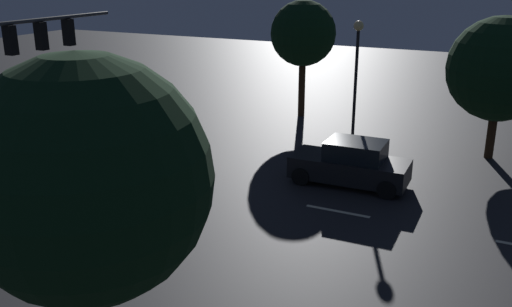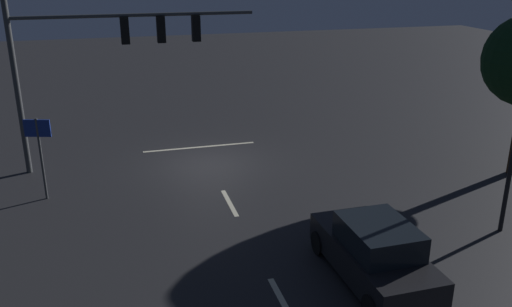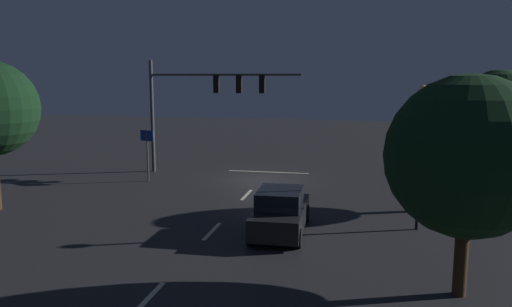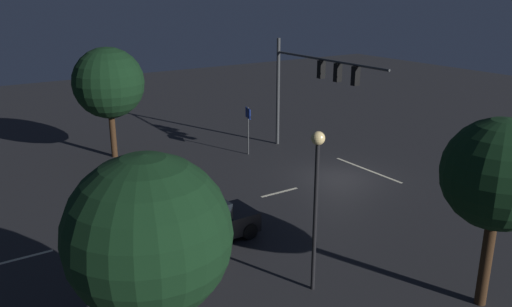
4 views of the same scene
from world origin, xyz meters
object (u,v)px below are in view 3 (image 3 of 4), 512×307
Objects in this scene: car_approaching at (280,212)px; route_sign at (147,144)px; street_lamp_left_kerb at (422,131)px; traffic_signal_assembly at (205,94)px; tree_left_far at (499,110)px; tree_left_near at (468,157)px.

car_approaching is 11.70m from route_sign.
street_lamp_left_kerb is at bearing -164.26° from car_approaching.
traffic_signal_assembly reaches higher than route_sign.
route_sign is at bearing -24.40° from street_lamp_left_kerb.
tree_left_far is (-8.75, -5.42, 3.62)m from car_approaching.
traffic_signal_assembly is at bearing -18.92° from tree_left_far.
street_lamp_left_kerb is (-5.10, -1.44, 3.03)m from car_approaching.
street_lamp_left_kerb is 5.43m from tree_left_far.
route_sign is 18.81m from tree_left_near.
tree_left_near is 0.97× the size of tree_left_far.
traffic_signal_assembly reaches higher than car_approaching.
tree_left_far is at bearing -148.23° from car_approaching.
tree_left_far is at bearing 161.08° from traffic_signal_assembly.
route_sign is 17.76m from tree_left_far.
car_approaching is 10.91m from tree_left_far.
tree_left_near is at bearing 94.59° from street_lamp_left_kerb.
street_lamp_left_kerb is 0.93× the size of tree_left_near.
tree_left_far reaches higher than route_sign.
traffic_signal_assembly reaches higher than tree_left_near.
traffic_signal_assembly is 1.50× the size of tree_left_far.
car_approaching is 1.49× the size of route_sign.
street_lamp_left_kerb is 5.87m from tree_left_near.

